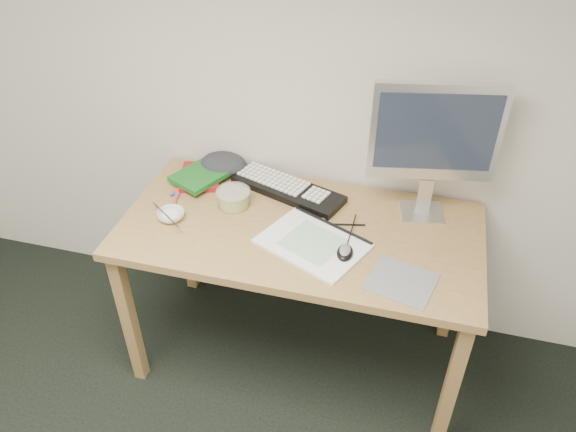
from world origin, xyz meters
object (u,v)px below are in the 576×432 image
at_px(monitor, 435,137).
at_px(rice_bowl, 171,215).
at_px(desk, 300,243).
at_px(keyboard, 288,189).
at_px(sketchpad, 313,243).

distance_m(monitor, rice_bowl, 1.05).
height_order(desk, keyboard, keyboard).
bearing_deg(sketchpad, monitor, 63.23).
relative_size(keyboard, rice_bowl, 4.51).
xyz_separation_m(desk, monitor, (0.45, 0.22, 0.43)).
xyz_separation_m(sketchpad, rice_bowl, (-0.58, 0.01, 0.01)).
relative_size(desk, monitor, 2.52).
bearing_deg(monitor, desk, -165.15).
bearing_deg(monitor, rice_bowl, -173.77).
bearing_deg(keyboard, monitor, 19.08).
distance_m(desk, monitor, 0.66).
xyz_separation_m(desk, rice_bowl, (-0.51, -0.08, 0.10)).
distance_m(desk, keyboard, 0.26).
bearing_deg(desk, sketchpad, -51.13).
bearing_deg(sketchpad, keyboard, 144.30).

